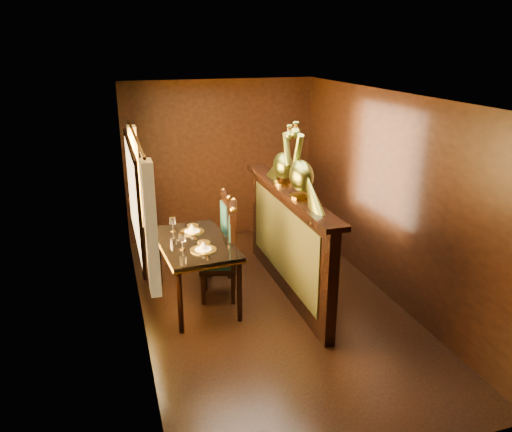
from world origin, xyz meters
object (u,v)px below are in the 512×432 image
at_px(dining_table, 194,247).
at_px(chair_right, 221,232).
at_px(chair_left, 228,249).
at_px(peacock_left, 302,162).
at_px(peacock_right, 283,154).

bearing_deg(dining_table, chair_right, 49.99).
height_order(chair_left, peacock_left, peacock_left).
bearing_deg(peacock_right, peacock_left, -90.00).
xyz_separation_m(chair_right, peacock_left, (0.67, -1.12, 1.17)).
relative_size(dining_table, peacock_left, 1.68).
height_order(dining_table, peacock_left, peacock_left).
bearing_deg(chair_right, dining_table, -124.69).
relative_size(chair_left, peacock_right, 1.61).
xyz_separation_m(chair_right, peacock_right, (0.67, -0.53, 1.13)).
bearing_deg(peacock_left, dining_table, 158.92).
height_order(chair_right, peacock_right, peacock_right).
xyz_separation_m(dining_table, peacock_right, (1.16, 0.14, 1.02)).
distance_m(peacock_left, peacock_right, 0.59).
bearing_deg(peacock_right, chair_right, 141.47).
xyz_separation_m(dining_table, peacock_left, (1.16, -0.45, 1.05)).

